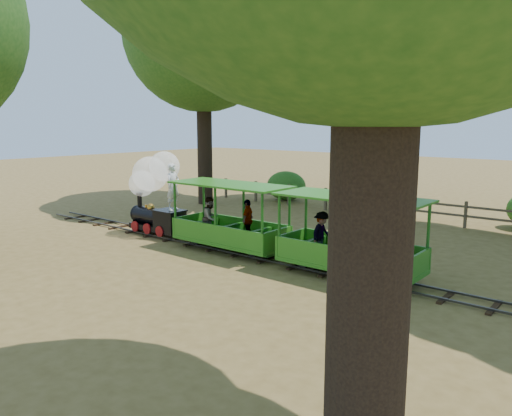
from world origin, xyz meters
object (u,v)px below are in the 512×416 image
Objects in this scene: locomotive at (154,187)px; carriage_rear at (349,245)px; fence at (389,204)px; carriage_front at (229,225)px.

locomotive is 7.63m from carriage_rear.
locomotive is 9.47m from fence.
locomotive reaches higher than fence.
fence is (5.06, 7.93, -1.09)m from locomotive.
carriage_front reaches higher than fence.
locomotive reaches higher than carriage_rear.
locomotive reaches higher than carriage_front.
carriage_front is 0.21× the size of fence.
carriage_rear is 8.38m from fence.
carriage_rear is at bearing -0.49° from locomotive.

